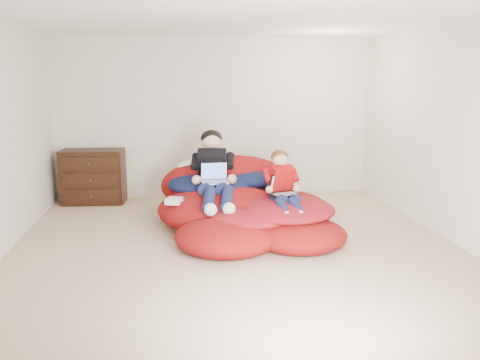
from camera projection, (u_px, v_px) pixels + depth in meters
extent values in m
cube|color=#C4AA8C|center=(236.00, 258.00, 5.28)|extent=(5.10, 5.10, 0.25)
cube|color=silver|center=(215.00, 118.00, 7.42)|extent=(5.10, 0.02, 2.50)
cube|color=silver|center=(296.00, 190.00, 2.56)|extent=(5.10, 0.02, 2.50)
cube|color=silver|center=(454.00, 133.00, 5.33)|extent=(0.02, 5.10, 2.50)
cube|color=white|center=(236.00, 12.00, 4.73)|extent=(5.10, 5.10, 0.02)
cube|color=black|center=(94.00, 176.00, 7.10)|extent=(0.94, 0.52, 0.82)
cube|color=black|center=(92.00, 196.00, 6.92)|extent=(0.82, 0.08, 0.20)
cylinder|color=#4C3F26|center=(92.00, 196.00, 6.90)|extent=(0.03, 0.06, 0.03)
cube|color=black|center=(91.00, 180.00, 6.87)|extent=(0.82, 0.08, 0.20)
cylinder|color=#4C3F26|center=(91.00, 180.00, 6.85)|extent=(0.03, 0.06, 0.03)
cube|color=black|center=(90.00, 163.00, 6.82)|extent=(0.82, 0.08, 0.20)
cylinder|color=#4C3F26|center=(90.00, 163.00, 6.80)|extent=(0.03, 0.06, 0.03)
ellipsoid|color=maroon|center=(221.00, 209.00, 6.02)|extent=(1.63, 1.46, 0.59)
ellipsoid|color=maroon|center=(280.00, 210.00, 6.01)|extent=(1.32, 1.28, 0.48)
ellipsoid|color=maroon|center=(259.00, 222.00, 5.60)|extent=(1.43, 1.15, 0.46)
ellipsoid|color=maroon|center=(227.00, 236.00, 5.21)|extent=(1.18, 1.08, 0.39)
ellipsoid|color=maroon|center=(299.00, 235.00, 5.28)|extent=(1.09, 0.99, 0.36)
ellipsoid|color=maroon|center=(229.00, 185.00, 6.58)|extent=(1.89, 0.84, 0.84)
ellipsoid|color=#121B41|center=(211.00, 184.00, 6.28)|extent=(1.16, 0.95, 0.29)
ellipsoid|color=#121B41|center=(256.00, 178.00, 6.44)|extent=(1.07, 0.75, 0.26)
ellipsoid|color=maroon|center=(286.00, 209.00, 5.57)|extent=(1.17, 1.17, 0.21)
ellipsoid|color=maroon|center=(250.00, 217.00, 5.39)|extent=(0.97, 0.87, 0.17)
ellipsoid|color=white|center=(194.00, 170.00, 6.48)|extent=(0.49, 0.31, 0.31)
cube|color=black|center=(213.00, 168.00, 6.10)|extent=(0.44, 0.49, 0.56)
sphere|color=#DBAA86|center=(212.00, 142.00, 6.16)|extent=(0.26, 0.26, 0.26)
ellipsoid|color=black|center=(211.00, 138.00, 6.18)|extent=(0.29, 0.27, 0.22)
cylinder|color=#141B41|center=(207.00, 189.00, 5.80)|extent=(0.24, 0.44, 0.23)
cylinder|color=#141B41|center=(209.00, 199.00, 5.46)|extent=(0.21, 0.42, 0.27)
sphere|color=white|center=(210.00, 210.00, 5.27)|extent=(0.15, 0.15, 0.15)
cylinder|color=#141B41|center=(224.00, 189.00, 5.83)|extent=(0.24, 0.44, 0.23)
cylinder|color=#141B41|center=(227.00, 199.00, 5.49)|extent=(0.21, 0.42, 0.27)
sphere|color=white|center=(229.00, 209.00, 5.30)|extent=(0.15, 0.15, 0.15)
cube|color=#B91010|center=(281.00, 182.00, 5.76)|extent=(0.33, 0.32, 0.43)
sphere|color=#DBAA86|center=(280.00, 159.00, 5.77)|extent=(0.19, 0.19, 0.19)
ellipsoid|color=#523415|center=(280.00, 156.00, 5.79)|extent=(0.22, 0.20, 0.16)
cylinder|color=#141B41|center=(278.00, 200.00, 5.57)|extent=(0.19, 0.33, 0.17)
cylinder|color=#141B41|center=(283.00, 208.00, 5.31)|extent=(0.17, 0.32, 0.20)
sphere|color=white|center=(287.00, 216.00, 5.17)|extent=(0.11, 0.11, 0.11)
cylinder|color=#141B41|center=(291.00, 199.00, 5.60)|extent=(0.19, 0.33, 0.17)
cylinder|color=#141B41|center=(297.00, 207.00, 5.33)|extent=(0.17, 0.32, 0.20)
sphere|color=white|center=(301.00, 216.00, 5.19)|extent=(0.11, 0.11, 0.11)
cube|color=white|center=(215.00, 182.00, 5.82)|extent=(0.33, 0.23, 0.01)
cube|color=gray|center=(215.00, 182.00, 5.81)|extent=(0.28, 0.13, 0.00)
cube|color=white|center=(214.00, 171.00, 5.93)|extent=(0.32, 0.07, 0.22)
cube|color=#4079DA|center=(214.00, 171.00, 5.92)|extent=(0.29, 0.05, 0.18)
cube|color=black|center=(284.00, 194.00, 5.58)|extent=(0.39, 0.32, 0.01)
cube|color=gray|center=(285.00, 194.00, 5.57)|extent=(0.31, 0.21, 0.00)
cube|color=black|center=(282.00, 182.00, 5.71)|extent=(0.34, 0.19, 0.22)
cube|color=#4C95B2|center=(282.00, 182.00, 5.70)|extent=(0.30, 0.16, 0.18)
cube|color=white|center=(174.00, 201.00, 5.61)|extent=(0.23, 0.23, 0.07)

